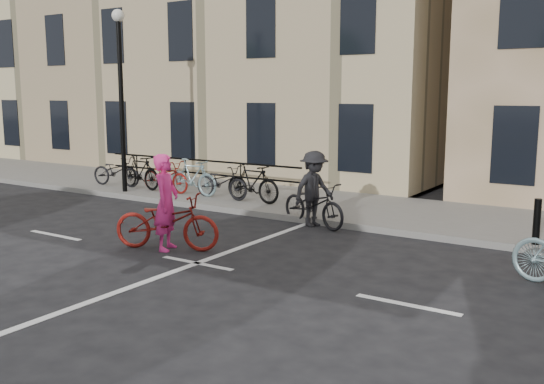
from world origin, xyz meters
The scene contains 8 objects.
ground centered at (0.00, 0.00, 0.00)m, with size 120.00×120.00×0.00m, color black.
sidewalk centered at (-4.00, 6.00, 0.07)m, with size 46.00×4.00×0.15m, color slate.
building_west centered at (-9.00, 13.00, 5.15)m, with size 20.00×10.00×10.00m, color #D0BF8D.
lamp_post centered at (-6.50, 4.40, 3.49)m, with size 0.36×0.36×5.28m.
bollard_east centered at (5.00, 4.25, 0.60)m, with size 0.14×0.14×0.90m, color black.
parked_bikes centered at (-4.92, 5.04, 0.65)m, with size 7.25×1.23×1.05m.
cyclist_pink centered at (-1.14, 0.45, 0.66)m, with size 2.26×1.47×1.90m.
cyclist_dark centered at (0.24, 3.90, 0.69)m, with size 2.09×1.28×1.76m.
Camera 1 is at (6.96, -8.19, 3.08)m, focal length 40.00 mm.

